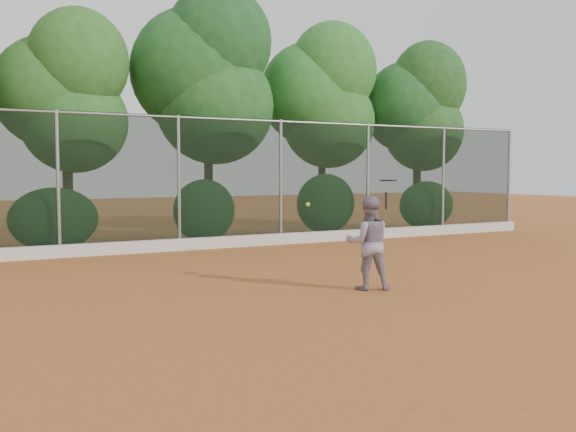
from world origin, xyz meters
name	(u,v)px	position (x,y,z in m)	size (l,w,h in m)	color
ground	(316,294)	(0.00, 0.00, 0.00)	(80.00, 80.00, 0.00)	#A35926
concrete_curb	(182,244)	(0.00, 6.82, 0.15)	(24.00, 0.20, 0.30)	beige
tennis_player	(368,243)	(1.03, -0.02, 0.81)	(0.79, 0.61, 1.62)	gray
chainlink_fence	(179,179)	(0.00, 7.00, 1.86)	(24.09, 0.09, 3.50)	black
foliage_backdrop	(136,87)	(-0.55, 8.98, 4.40)	(23.70, 3.63, 7.55)	#3A2716
tennis_racket	(388,183)	(1.33, -0.17, 1.85)	(0.35, 0.35, 0.52)	black
tennis_ball_in_flight	(308,204)	(-0.38, -0.37, 1.53)	(0.07, 0.07, 0.07)	#AFD630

